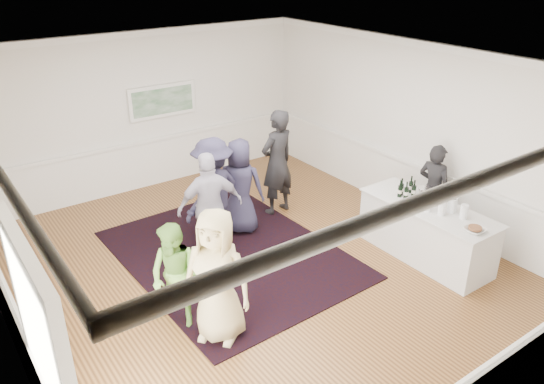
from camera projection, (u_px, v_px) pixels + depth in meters
floor at (256, 269)px, 8.38m from camera, size 8.00×8.00×0.00m
ceiling at (253, 65)px, 7.03m from camera, size 7.00×8.00×0.02m
wall_right at (416, 131)px, 9.55m from camera, size 0.02×8.00×3.20m
wall_back at (144, 112)px, 10.66m from camera, size 7.00×0.02×3.20m
wall_front at (502, 319)px, 4.76m from camera, size 7.00×0.02×3.20m
wainscoting at (255, 241)px, 8.17m from camera, size 7.00×8.00×1.00m
doorway at (45, 358)px, 4.57m from camera, size 0.10×1.78×2.56m
landscape_painting at (163, 101)px, 10.75m from camera, size 1.44×0.06×0.66m
area_rug at (231, 254)px, 8.76m from camera, size 3.21×4.16×0.02m
serving_table at (426, 232)px, 8.53m from camera, size 0.86×2.25×0.91m
bartender at (433, 189)px, 9.16m from camera, size 0.48×0.65×1.63m
guest_tan at (217, 277)px, 6.57m from camera, size 1.02×1.06×1.83m
guest_green at (175, 276)px, 6.89m from camera, size 0.82×0.89×1.48m
guest_lilac at (210, 207)px, 8.36m from camera, size 1.13×0.66×1.81m
guest_dark_a at (214, 192)px, 8.80m from camera, size 1.36×1.03×1.87m
guest_dark_b at (277, 163)px, 9.77m from camera, size 0.79×0.58×2.01m
guest_navy at (240, 187)px, 9.17m from camera, size 0.98×0.97×1.71m
wine_bottles at (407, 187)px, 8.63m from camera, size 0.34×0.24×0.31m
juice_pitchers at (448, 207)px, 8.07m from camera, size 0.42×0.60×0.24m
ice_bucket at (426, 196)px, 8.43m from camera, size 0.26×0.26×0.25m
nut_bowl at (475, 229)px, 7.59m from camera, size 0.29×0.29×0.08m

